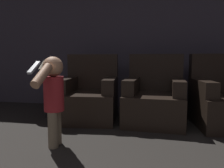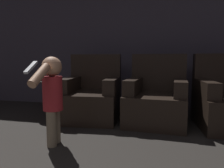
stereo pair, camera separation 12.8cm
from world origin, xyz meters
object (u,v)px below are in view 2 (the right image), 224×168
Objects in this scene: armchair_left at (92,97)px; lamp at (48,65)px; armchair_middle at (156,99)px; person_toddler at (52,94)px.

armchair_left is 0.82m from lamp.
armchair_left and armchair_middle have the same top height.
person_toddler is at bearing -129.39° from armchair_middle.
armchair_middle is 1.68m from lamp.
armchair_middle is (0.94, 0.00, 0.00)m from armchair_left.
armchair_left is at bearing -177.11° from armchair_middle.
lamp is (-0.63, 1.02, 0.26)m from person_toddler.
armchair_middle is 1.06× the size of person_toddler.
person_toddler is (-0.05, -1.08, 0.21)m from armchair_left.
lamp is at bearing 179.86° from armchair_left.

